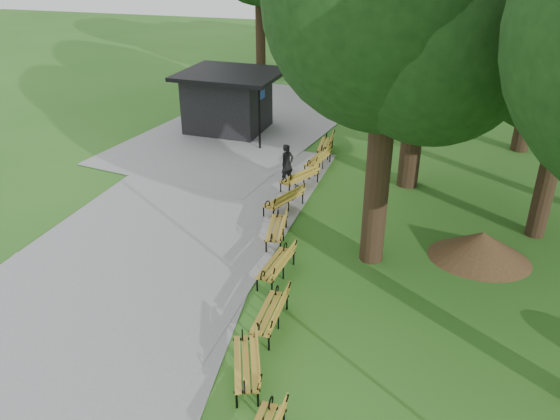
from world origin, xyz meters
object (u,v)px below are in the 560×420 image
(bench_3, at_px, (276,264))
(bench_8, at_px, (325,144))
(bench_6, at_px, (300,177))
(kiosk, at_px, (227,101))
(bench_7, at_px, (318,159))
(lawn_tree_0, at_px, (393,3))
(bench_4, at_px, (276,228))
(lamp_post, at_px, (244,97))
(bench_5, at_px, (284,200))
(person, at_px, (287,164))
(dirt_mound, at_px, (481,246))
(bench_2, at_px, (270,313))
(bench_1, at_px, (246,363))

(bench_3, bearing_deg, bench_8, -169.73)
(bench_6, bearing_deg, kiosk, -111.24)
(bench_7, xyz_separation_m, lawn_tree_0, (3.05, -6.47, 6.85))
(kiosk, distance_m, bench_4, 11.34)
(lamp_post, relative_size, bench_5, 1.48)
(person, bearing_deg, lamp_post, 71.62)
(bench_8, bearing_deg, dirt_mound, 35.84)
(person, distance_m, bench_5, 2.43)
(person, height_order, bench_5, person)
(bench_5, bearing_deg, bench_8, -159.28)
(bench_7, bearing_deg, bench_2, 16.19)
(lawn_tree_0, bearing_deg, bench_4, 174.60)
(lamp_post, height_order, bench_1, lamp_post)
(dirt_mound, height_order, bench_2, dirt_mound)
(bench_1, bearing_deg, lamp_post, 178.39)
(lamp_post, relative_size, bench_2, 1.48)
(bench_2, xyz_separation_m, bench_7, (-1.06, 10.41, 0.00))
(kiosk, bearing_deg, bench_1, -64.97)
(bench_8, bearing_deg, bench_1, 0.21)
(person, relative_size, kiosk, 0.34)
(bench_7, height_order, bench_8, same)
(bench_2, distance_m, bench_6, 8.46)
(bench_1, xyz_separation_m, bench_3, (-0.48, 4.04, 0.00))
(lamp_post, xyz_separation_m, bench_5, (3.77, -6.78, -1.61))
(lamp_post, relative_size, lawn_tree_0, 0.27)
(bench_6, bearing_deg, dirt_mound, 88.95)
(bench_1, relative_size, bench_5, 1.00)
(kiosk, relative_size, bench_7, 2.46)
(lamp_post, height_order, bench_6, lamp_post)
(bench_4, bearing_deg, bench_8, 171.30)
(bench_2, distance_m, bench_4, 4.36)
(bench_2, height_order, bench_8, same)
(bench_7, bearing_deg, bench_6, 3.08)
(bench_5, relative_size, bench_8, 1.00)
(bench_2, xyz_separation_m, bench_4, (-1.05, 4.23, 0.00))
(bench_7, distance_m, lawn_tree_0, 9.90)
(person, height_order, lamp_post, lamp_post)
(bench_5, distance_m, lawn_tree_0, 8.00)
(bench_1, relative_size, bench_4, 1.00)
(dirt_mound, bearing_deg, bench_4, -174.65)
(person, relative_size, lamp_post, 0.57)
(dirt_mound, bearing_deg, kiosk, 140.95)
(bench_4, bearing_deg, bench_3, 6.65)
(bench_5, relative_size, lawn_tree_0, 0.18)
(lawn_tree_0, bearing_deg, bench_7, 115.28)
(bench_7, bearing_deg, bench_1, 15.37)
(person, bearing_deg, bench_4, -133.98)
(lamp_post, distance_m, dirt_mound, 13.31)
(lamp_post, xyz_separation_m, bench_7, (4.11, -2.67, -1.61))
(person, relative_size, bench_7, 0.84)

